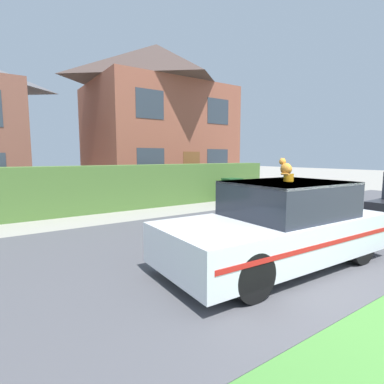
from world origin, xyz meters
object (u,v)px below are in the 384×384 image
at_px(house_right, 157,117).
at_px(cat, 285,168).
at_px(police_car, 279,225).
at_px(wheelie_bin, 232,191).

bearing_deg(house_right, cat, -109.12).
relative_size(police_car, wheelie_bin, 4.10).
distance_m(house_right, wheelie_bin, 7.73).
distance_m(police_car, house_right, 13.35).
xyz_separation_m(house_right, wheelie_bin, (-0.40, -6.83, -3.60)).
xyz_separation_m(police_car, cat, (-0.11, -0.17, 1.00)).
relative_size(cat, house_right, 0.04).
distance_m(cat, wheelie_bin, 6.88).
xyz_separation_m(cat, house_right, (4.29, 12.38, 2.43)).
bearing_deg(cat, house_right, -7.70).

